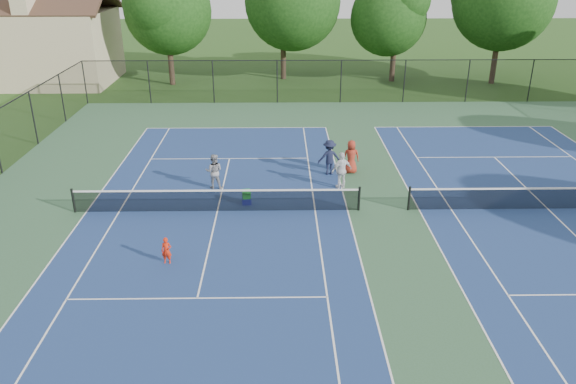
{
  "coord_description": "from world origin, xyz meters",
  "views": [
    {
      "loc": [
        -4.37,
        -21.33,
        10.17
      ],
      "look_at": [
        -4.04,
        -1.0,
        1.3
      ],
      "focal_mm": 35.0,
      "sensor_mm": 36.0,
      "label": 1
    }
  ],
  "objects_px": {
    "clapboard_house": "(47,44)",
    "ball_crate": "(247,201)",
    "bystander_b": "(329,157)",
    "tree_back_a": "(166,6)",
    "bystander_c": "(351,157)",
    "instructor": "(214,171)",
    "tree_back_c": "(397,12)",
    "bystander_a": "(342,170)",
    "ball_hopper": "(246,194)",
    "child_player": "(167,251)"
  },
  "relations": [
    {
      "from": "tree_back_a",
      "to": "instructor",
      "type": "height_order",
      "value": "tree_back_a"
    },
    {
      "from": "clapboard_house",
      "to": "ball_hopper",
      "type": "distance_m",
      "value": 29.89
    },
    {
      "from": "ball_hopper",
      "to": "tree_back_a",
      "type": "bearing_deg",
      "value": 107.17
    },
    {
      "from": "tree_back_a",
      "to": "instructor",
      "type": "relative_size",
      "value": 5.57
    },
    {
      "from": "tree_back_a",
      "to": "ball_crate",
      "type": "xyz_separation_m",
      "value": [
        7.2,
        -23.3,
        -5.89
      ]
    },
    {
      "from": "clapboard_house",
      "to": "bystander_b",
      "type": "bearing_deg",
      "value": -44.74
    },
    {
      "from": "tree_back_a",
      "to": "bystander_c",
      "type": "distance_m",
      "value": 23.69
    },
    {
      "from": "clapboard_house",
      "to": "ball_hopper",
      "type": "bearing_deg",
      "value": -54.71
    },
    {
      "from": "tree_back_a",
      "to": "bystander_b",
      "type": "relative_size",
      "value": 5.26
    },
    {
      "from": "child_player",
      "to": "bystander_c",
      "type": "xyz_separation_m",
      "value": [
        7.45,
        8.52,
        0.33
      ]
    },
    {
      "from": "bystander_a",
      "to": "bystander_c",
      "type": "height_order",
      "value": "bystander_a"
    },
    {
      "from": "clapboard_house",
      "to": "child_player",
      "type": "height_order",
      "value": "clapboard_house"
    },
    {
      "from": "instructor",
      "to": "bystander_b",
      "type": "xyz_separation_m",
      "value": [
        5.4,
        1.64,
        0.05
      ]
    },
    {
      "from": "tree_back_c",
      "to": "instructor",
      "type": "height_order",
      "value": "tree_back_c"
    },
    {
      "from": "instructor",
      "to": "ball_hopper",
      "type": "distance_m",
      "value": 2.42
    },
    {
      "from": "tree_back_c",
      "to": "bystander_a",
      "type": "bearing_deg",
      "value": -106.16
    },
    {
      "from": "ball_crate",
      "to": "bystander_a",
      "type": "bearing_deg",
      "value": 22.08
    },
    {
      "from": "bystander_a",
      "to": "bystander_b",
      "type": "distance_m",
      "value": 1.78
    },
    {
      "from": "tree_back_a",
      "to": "ball_crate",
      "type": "distance_m",
      "value": 25.09
    },
    {
      "from": "instructor",
      "to": "ball_hopper",
      "type": "xyz_separation_m",
      "value": [
        1.56,
        -1.81,
        -0.35
      ]
    },
    {
      "from": "child_player",
      "to": "bystander_b",
      "type": "height_order",
      "value": "bystander_b"
    },
    {
      "from": "clapboard_house",
      "to": "child_player",
      "type": "distance_m",
      "value": 32.78
    },
    {
      "from": "instructor",
      "to": "ball_crate",
      "type": "distance_m",
      "value": 2.49
    },
    {
      "from": "clapboard_house",
      "to": "bystander_c",
      "type": "bearing_deg",
      "value": -43.07
    },
    {
      "from": "tree_back_c",
      "to": "bystander_b",
      "type": "distance_m",
      "value": 22.46
    },
    {
      "from": "bystander_c",
      "to": "ball_crate",
      "type": "bearing_deg",
      "value": 32.53
    },
    {
      "from": "tree_back_c",
      "to": "tree_back_a",
      "type": "bearing_deg",
      "value": -176.82
    },
    {
      "from": "tree_back_c",
      "to": "ball_hopper",
      "type": "relative_size",
      "value": 22.58
    },
    {
      "from": "tree_back_c",
      "to": "child_player",
      "type": "xyz_separation_m",
      "value": [
        -13.33,
        -29.2,
        -4.99
      ]
    },
    {
      "from": "bystander_b",
      "to": "ball_crate",
      "type": "height_order",
      "value": "bystander_b"
    },
    {
      "from": "bystander_c",
      "to": "ball_hopper",
      "type": "height_order",
      "value": "bystander_c"
    },
    {
      "from": "tree_back_a",
      "to": "bystander_a",
      "type": "relative_size",
      "value": 5.29
    },
    {
      "from": "clapboard_house",
      "to": "ball_crate",
      "type": "bearing_deg",
      "value": -54.71
    },
    {
      "from": "clapboard_house",
      "to": "ball_crate",
      "type": "height_order",
      "value": "clapboard_house"
    },
    {
      "from": "bystander_a",
      "to": "tree_back_a",
      "type": "bearing_deg",
      "value": -85.52
    },
    {
      "from": "bystander_b",
      "to": "ball_crate",
      "type": "relative_size",
      "value": 4.42
    },
    {
      "from": "bystander_c",
      "to": "child_player",
      "type": "bearing_deg",
      "value": 45.0
    },
    {
      "from": "child_player",
      "to": "ball_hopper",
      "type": "bearing_deg",
      "value": 65.02
    },
    {
      "from": "instructor",
      "to": "child_player",
      "type": "bearing_deg",
      "value": 84.19
    },
    {
      "from": "instructor",
      "to": "bystander_a",
      "type": "bearing_deg",
      "value": -178.44
    },
    {
      "from": "instructor",
      "to": "bystander_b",
      "type": "distance_m",
      "value": 5.64
    },
    {
      "from": "bystander_c",
      "to": "tree_back_c",
      "type": "bearing_deg",
      "value": -109.74
    },
    {
      "from": "bystander_b",
      "to": "ball_hopper",
      "type": "bearing_deg",
      "value": 33.65
    },
    {
      "from": "tree_back_c",
      "to": "bystander_b",
      "type": "xyz_separation_m",
      "value": [
        -6.96,
        -20.85,
        -4.61
      ]
    },
    {
      "from": "bystander_b",
      "to": "bystander_c",
      "type": "distance_m",
      "value": 1.09
    },
    {
      "from": "clapboard_house",
      "to": "instructor",
      "type": "height_order",
      "value": "clapboard_house"
    },
    {
      "from": "bystander_b",
      "to": "ball_hopper",
      "type": "distance_m",
      "value": 5.18
    },
    {
      "from": "tree_back_a",
      "to": "ball_crate",
      "type": "bearing_deg",
      "value": -72.83
    },
    {
      "from": "tree_back_c",
      "to": "ball_hopper",
      "type": "xyz_separation_m",
      "value": [
        -10.8,
        -24.3,
        -5.01
      ]
    },
    {
      "from": "instructor",
      "to": "bystander_a",
      "type": "distance_m",
      "value": 5.82
    }
  ]
}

